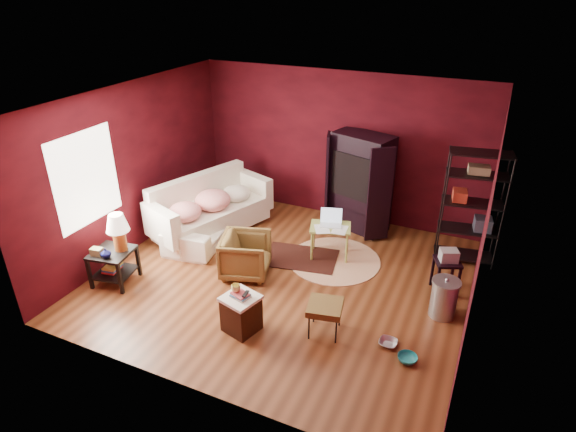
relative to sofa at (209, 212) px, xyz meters
name	(u,v)px	position (x,y,z in m)	size (l,w,h in m)	color
room	(279,197)	(1.81, -0.82, 0.98)	(5.54, 5.04, 2.84)	brown
sofa	(209,212)	(0.00, 0.00, 0.00)	(2.18, 0.64, 0.85)	white
armchair	(246,253)	(1.27, -0.94, -0.05)	(0.72, 0.68, 0.75)	black
pet_bowl_steel	(389,338)	(3.74, -1.64, -0.31)	(0.24, 0.06, 0.24)	#B3B5BA
pet_bowl_turquoise	(408,353)	(4.03, -1.83, -0.30)	(0.25, 0.08, 0.25)	teal
vase	(106,253)	(-0.41, -2.14, 0.19)	(0.15, 0.16, 0.15)	#0D1045
mug	(236,287)	(1.80, -2.13, 0.23)	(0.12, 0.10, 0.12)	#E7D271
side_table	(115,242)	(-0.42, -1.91, 0.26)	(0.66, 0.66, 1.14)	black
sofa_cushions	(209,209)	(-0.02, 0.03, 0.04)	(1.60, 2.45, 0.96)	white
hamper	(241,313)	(1.87, -2.15, -0.15)	(0.53, 0.53, 0.61)	#3D1D0E
footstool	(325,308)	(2.90, -1.74, -0.03)	(0.53, 0.53, 0.46)	black
rug_round	(334,260)	(2.42, 0.02, -0.42)	(1.65, 1.65, 0.01)	#F6ECCD
rug_oriental	(301,258)	(1.88, -0.16, -0.41)	(1.33, 1.00, 0.01)	#491B13
laptop_desk	(330,229)	(2.29, 0.13, 0.08)	(0.77, 0.66, 0.82)	#BCC85B
tv_armoire	(360,181)	(2.40, 1.33, 0.51)	(1.36, 1.01, 1.81)	black
wire_shelving	(473,204)	(4.38, 0.92, 0.62)	(0.99, 0.55, 1.91)	black
small_stand	(448,261)	(4.21, -0.12, 0.11)	(0.47, 0.47, 0.72)	black
trash_can	(444,298)	(4.28, -0.72, -0.14)	(0.46, 0.46, 0.62)	silver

